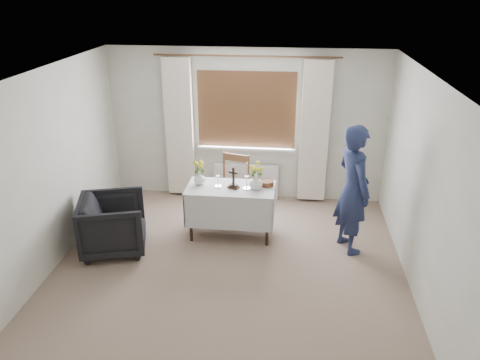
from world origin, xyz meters
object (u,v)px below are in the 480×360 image
altar_table (231,211)px  person (353,189)px  flower_vase_right (256,182)px  armchair (113,224)px  wooden_chair (231,189)px  flower_vase_left (200,178)px  wooden_cross (233,178)px

altar_table → person: size_ratio=0.70×
altar_table → flower_vase_right: 0.60m
armchair → wooden_chair: bearing=-70.5°
flower_vase_left → flower_vase_right: size_ratio=0.90×
altar_table → flower_vase_left: flower_vase_left is taller
person → flower_vase_right: 1.31m
altar_table → armchair: bearing=-159.2°
wooden_cross → flower_vase_left: bearing=-168.3°
person → altar_table: bearing=60.2°
wooden_chair → flower_vase_left: size_ratio=5.66×
person → flower_vase_left: 2.12m
altar_table → wooden_chair: (-0.06, 0.48, 0.13)m
altar_table → flower_vase_left: size_ratio=6.87×
altar_table → wooden_cross: size_ratio=3.96×
armchair → wooden_cross: size_ratio=2.74×
armchair → flower_vase_left: size_ratio=4.75×
altar_table → armchair: armchair is taller
flower_vase_right → wooden_cross: bearing=-178.9°
wooden_chair → person: person is taller
wooden_chair → armchair: size_ratio=1.19×
person → wooden_cross: 1.62m
flower_vase_right → armchair: bearing=-163.3°
altar_table → person: (1.66, -0.17, 0.51)m
wooden_chair → wooden_cross: 0.65m
altar_table → armchair: size_ratio=1.45×
wooden_chair → flower_vase_left: 0.67m
person → flower_vase_right: bearing=59.3°
flower_vase_left → flower_vase_right: (0.81, -0.08, 0.01)m
wooden_chair → armchair: bearing=-128.2°
armchair → flower_vase_left: 1.34m
wooden_chair → flower_vase_right: 0.74m
wooden_cross → flower_vase_right: bearing=22.2°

